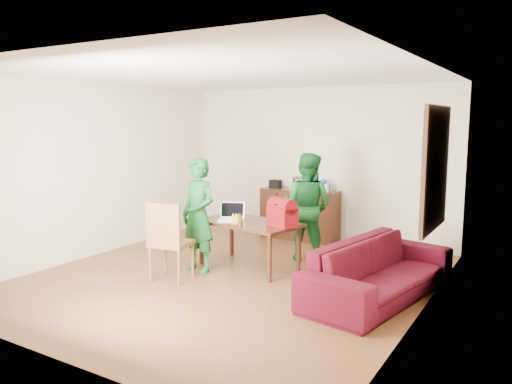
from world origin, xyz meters
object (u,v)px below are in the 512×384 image
Objects in this scene: table at (249,227)px; person_far at (307,207)px; bottle at (240,220)px; chair at (171,257)px; laptop at (231,217)px; red_bag at (282,215)px; person_near at (198,215)px; sofa at (380,270)px.

table is 1.00m from person_far.
chair is at bearing -134.67° from bottle.
red_bag is (0.81, 0.04, 0.11)m from laptop.
table is at bearing -7.46° from laptop.
chair is 1.05m from bottle.
chair reaches higher than bottle.
bottle is at bearing -122.72° from red_bag.
person_near is 0.98× the size of person_far.
laptop is at bearing -152.40° from red_bag.
red_bag is at bearing 92.67° from sofa.
person_near is at bearing 50.62° from person_far.
sofa is at bearing 16.35° from person_near.
person_far is 1.19m from laptop.
laptop is at bearing 58.77° from chair.
person_near reaches higher than bottle.
table is at bearing -159.06° from red_bag.
person_far is 9.05× the size of bottle.
table is at bearing 102.38° from bottle.
person_far is at bearing 46.73° from chair.
person_near is 0.62m from bottle.
person_near is 1.68m from person_far.
person_far is 3.81× the size of laptop.
bottle is 0.58m from red_bag.
person_near is at bearing -127.97° from table.
person_near is 1.18m from red_bag.
sofa is (1.92, 0.11, -0.43)m from bottle.
chair reaches higher than laptop.
bottle is (0.60, 0.14, -0.03)m from person_near.
sofa is at bearing -28.52° from laptop.
laptop is at bearing 141.17° from bottle.
bottle is (-0.46, -1.16, -0.05)m from person_far.
person_near reaches higher than sofa.
person_far reaches higher than laptop.
person_near is 8.83× the size of bottle.
red_bag reaches higher than bottle.
chair is at bearing -134.14° from laptop.
person_far is 1.25m from bottle.
chair is at bearing 58.35° from person_far.
red_bag is at bearing 5.73° from table.
person_near is 2.58m from sofa.
bottle reaches higher than sofa.
person_far reaches higher than sofa.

